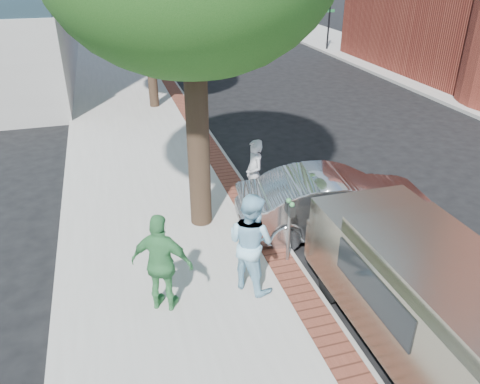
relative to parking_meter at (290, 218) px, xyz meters
name	(u,v)px	position (x,y,z in m)	size (l,w,h in m)	color
ground	(247,265)	(-0.85, 0.24, -1.21)	(120.00, 120.00, 0.00)	black
sidewalk	(141,142)	(-2.35, 8.24, -1.13)	(5.00, 60.00, 0.15)	#9E9991
brick_strip	(201,134)	(-0.15, 8.24, -1.05)	(0.60, 60.00, 0.01)	brown
curb	(211,135)	(0.20, 8.24, -1.13)	(0.10, 60.00, 0.15)	gray
signal_near	(154,23)	(0.05, 22.24, 1.05)	(0.70, 0.15, 3.80)	black
signal_far	(329,16)	(11.65, 22.24, 1.05)	(0.70, 0.15, 3.80)	black
parking_meter	(290,218)	(0.00, 0.00, 0.00)	(0.12, 0.32, 1.47)	gray
person_gray	(254,175)	(0.04, 2.49, -0.13)	(0.67, 0.44, 1.85)	#B2B3B8
person_officer	(251,242)	(-1.04, -0.60, -0.03)	(1.00, 0.78, 2.05)	#9CD6F2
person_green	(162,263)	(-2.76, -0.75, -0.07)	(1.16, 0.48, 1.98)	#429250
sedan_silver	(337,203)	(1.64, 1.02, -0.43)	(1.64, 4.71, 1.55)	#A7AAAE
bg_car	(177,48)	(1.34, 22.08, -0.47)	(1.73, 4.29, 1.46)	black
van	(426,295)	(1.31, -2.79, -0.11)	(2.12, 5.44, 2.00)	gray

